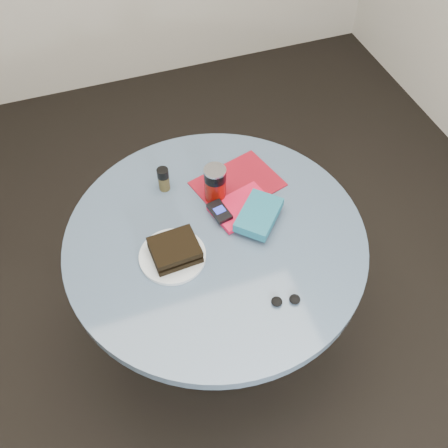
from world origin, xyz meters
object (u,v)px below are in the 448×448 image
object	(u,v)px
magazine	(238,184)
red_book	(242,207)
sandwich	(175,250)
table	(216,263)
mp3_player	(219,211)
headphones	(286,300)
pepper_grinder	(164,179)
novel	(259,215)
soda_can	(215,184)
plate	(173,256)

from	to	relation	value
magazine	red_book	world-z (taller)	red_book
sandwich	red_book	size ratio (longest dim) A/B	0.76
table	mp3_player	bearing A→B (deg)	61.41
sandwich	headphones	xyz separation A→B (m)	(0.27, -0.26, -0.03)
pepper_grinder	table	bearing A→B (deg)	-68.35
pepper_grinder	magazine	bearing A→B (deg)	-15.16
novel	mp3_player	size ratio (longest dim) A/B	1.76
red_book	novel	bearing A→B (deg)	-80.00
soda_can	magazine	world-z (taller)	soda_can
mp3_player	pepper_grinder	bearing A→B (deg)	126.94
mp3_player	plate	bearing A→B (deg)	-151.13
sandwich	red_book	bearing A→B (deg)	23.21
novel	plate	bearing A→B (deg)	141.40
sandwich	pepper_grinder	size ratio (longest dim) A/B	1.64
magazine	mp3_player	bearing A→B (deg)	-148.47
plate	sandwich	distance (m)	0.03
table	plate	world-z (taller)	plate
table	plate	size ratio (longest dim) A/B	4.68
pepper_grinder	red_book	size ratio (longest dim) A/B	0.46
table	magazine	size ratio (longest dim) A/B	3.47
magazine	plate	bearing A→B (deg)	-159.30
novel	headphones	size ratio (longest dim) A/B	1.87
plate	mp3_player	size ratio (longest dim) A/B	2.14
red_book	novel	size ratio (longest dim) A/B	1.16
sandwich	soda_can	world-z (taller)	soda_can
table	soda_can	distance (m)	0.29
headphones	soda_can	bearing A→B (deg)	98.18
pepper_grinder	magazine	distance (m)	0.26
pepper_grinder	mp3_player	bearing A→B (deg)	-53.06
pepper_grinder	magazine	size ratio (longest dim) A/B	0.32
pepper_grinder	headphones	bearing A→B (deg)	-68.48
magazine	novel	bearing A→B (deg)	-104.08
pepper_grinder	mp3_player	world-z (taller)	pepper_grinder
table	pepper_grinder	distance (m)	0.35
pepper_grinder	soda_can	bearing A→B (deg)	-33.39
sandwich	plate	bearing A→B (deg)	166.92
plate	soda_can	world-z (taller)	soda_can
pepper_grinder	headphones	distance (m)	0.61
sandwich	magazine	size ratio (longest dim) A/B	0.53
novel	mp3_player	world-z (taller)	novel
table	soda_can	size ratio (longest dim) A/B	7.07
mp3_player	table	bearing A→B (deg)	-118.59
mp3_player	headphones	xyz separation A→B (m)	(0.08, -0.37, -0.02)
magazine	red_book	xyz separation A→B (m)	(-0.03, -0.11, 0.01)
novel	pepper_grinder	bearing A→B (deg)	89.05
pepper_grinder	novel	xyz separation A→B (m)	(0.26, -0.25, -0.01)
plate	pepper_grinder	size ratio (longest dim) A/B	2.28
novel	table	bearing A→B (deg)	135.99
sandwich	red_book	world-z (taller)	sandwich
soda_can	red_book	xyz separation A→B (m)	(0.07, -0.08, -0.06)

